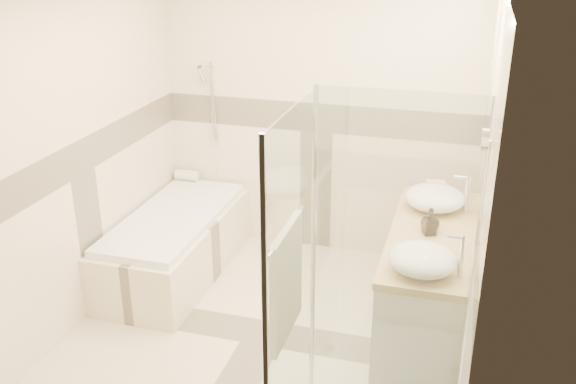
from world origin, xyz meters
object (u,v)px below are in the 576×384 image
(vanity, at_px, (427,285))
(amenity_bottle_b, at_px, (430,220))
(vessel_sink_far, at_px, (422,259))
(shower_enclosure, at_px, (354,379))
(bathtub, at_px, (175,241))
(amenity_bottle_a, at_px, (430,223))
(vessel_sink_near, at_px, (435,198))

(vanity, xyz_separation_m, amenity_bottle_b, (-0.02, 0.01, 0.51))
(vanity, xyz_separation_m, vessel_sink_far, (-0.02, -0.58, 0.51))
(shower_enclosure, distance_m, vessel_sink_far, 0.86)
(bathtub, distance_m, amenity_bottle_a, 2.26)
(vessel_sink_far, bearing_deg, vanity, 88.03)
(shower_enclosure, relative_size, vessel_sink_far, 4.84)
(vanity, distance_m, vessel_sink_far, 0.77)
(bathtub, height_order, amenity_bottle_b, amenity_bottle_b)
(bathtub, distance_m, vanity, 2.18)
(vanity, bearing_deg, amenity_bottle_a, -113.59)
(shower_enclosure, xyz_separation_m, vessel_sink_near, (0.27, 1.68, 0.43))
(vessel_sink_far, height_order, amenity_bottle_b, same)
(shower_enclosure, bearing_deg, bathtub, 138.90)
(amenity_bottle_a, bearing_deg, shower_enclosure, -102.55)
(bathtub, distance_m, vessel_sink_near, 2.22)
(amenity_bottle_a, bearing_deg, vanity, 66.41)
(vanity, height_order, amenity_bottle_a, amenity_bottle_a)
(vanity, distance_m, amenity_bottle_a, 0.51)
(shower_enclosure, distance_m, amenity_bottle_b, 1.38)
(bathtub, relative_size, amenity_bottle_b, 10.11)
(vanity, distance_m, vessel_sink_near, 0.66)
(vanity, distance_m, shower_enclosure, 1.31)
(bathtub, bearing_deg, vessel_sink_near, 1.57)
(bathtub, bearing_deg, amenity_bottle_a, -10.53)
(vessel_sink_near, height_order, vessel_sink_far, vessel_sink_near)
(amenity_bottle_b, bearing_deg, amenity_bottle_a, -90.00)
(bathtub, relative_size, vanity, 1.05)
(vanity, xyz_separation_m, shower_enclosure, (-0.29, -1.27, 0.08))
(vessel_sink_far, height_order, amenity_bottle_a, amenity_bottle_a)
(shower_enclosure, height_order, amenity_bottle_a, shower_enclosure)
(vessel_sink_far, relative_size, amenity_bottle_a, 2.48)
(amenity_bottle_a, distance_m, amenity_bottle_b, 0.06)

